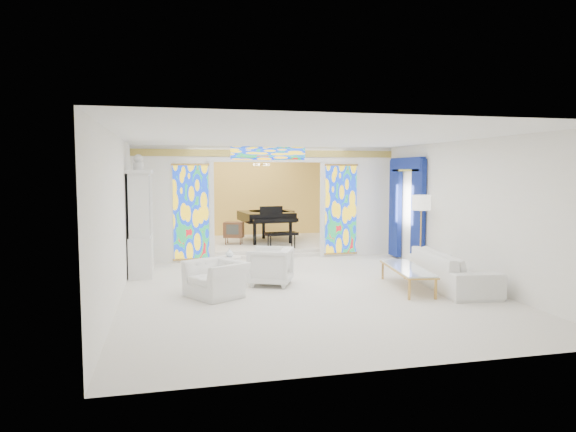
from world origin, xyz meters
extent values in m
plane|color=silver|center=(0.00, 0.00, 0.00)|extent=(12.00, 12.00, 0.00)
cube|color=white|center=(0.00, 0.00, 3.00)|extent=(7.00, 12.00, 0.02)
cube|color=white|center=(0.00, 6.00, 1.50)|extent=(7.00, 0.02, 3.00)
cube|color=white|center=(0.00, -6.00, 1.50)|extent=(7.00, 0.02, 3.00)
cube|color=white|center=(-3.50, 0.00, 1.50)|extent=(0.02, 12.00, 3.00)
cube|color=white|center=(3.50, 0.00, 1.50)|extent=(0.02, 12.00, 3.00)
cube|color=white|center=(-2.50, 2.00, 1.50)|extent=(2.00, 0.18, 3.00)
cube|color=white|center=(2.50, 2.00, 1.50)|extent=(2.00, 0.18, 3.00)
cube|color=white|center=(0.00, 2.00, 2.80)|extent=(3.00, 0.18, 0.40)
cube|color=white|center=(-1.50, 1.90, 1.30)|extent=(0.12, 0.06, 2.60)
cube|color=white|center=(1.50, 1.90, 1.30)|extent=(0.12, 0.06, 2.60)
cube|color=white|center=(0.00, 1.90, 2.65)|extent=(3.24, 0.06, 0.12)
cube|color=gold|center=(0.00, 1.90, 2.82)|extent=(7.00, 0.05, 0.18)
cube|color=gold|center=(-2.03, 1.89, 1.30)|extent=(0.90, 0.04, 2.40)
cube|color=gold|center=(2.03, 1.89, 1.30)|extent=(0.90, 0.04, 2.40)
cube|color=gold|center=(0.00, 1.89, 2.82)|extent=(2.00, 0.04, 0.34)
cube|color=silver|center=(0.00, 4.10, 0.09)|extent=(6.80, 3.80, 0.18)
cube|color=gold|center=(0.00, 5.88, 1.50)|extent=(6.70, 0.10, 2.90)
cylinder|color=#BA8B41|center=(0.20, 4.00, 2.55)|extent=(0.48, 0.48, 0.30)
cube|color=navy|center=(3.40, 0.05, 1.35)|extent=(0.12, 0.55, 2.60)
cube|color=navy|center=(3.40, 1.35, 1.35)|extent=(0.12, 0.55, 2.60)
cube|color=navy|center=(3.40, 0.70, 2.55)|extent=(0.14, 1.70, 0.30)
cube|color=#D6C64B|center=(3.40, 0.70, 2.38)|extent=(0.12, 1.50, 0.06)
cube|color=white|center=(-3.22, 0.60, 0.45)|extent=(0.50, 1.40, 0.90)
cube|color=white|center=(-3.22, 0.60, 1.60)|extent=(0.44, 1.30, 1.40)
cube|color=white|center=(-2.99, 0.60, 1.60)|extent=(0.01, 1.20, 1.30)
cube|color=white|center=(-3.22, 0.60, 2.34)|extent=(0.56, 1.46, 0.08)
cylinder|color=silver|center=(-3.22, 0.25, 2.46)|extent=(0.22, 0.22, 0.16)
sphere|color=silver|center=(-3.22, 0.25, 2.62)|extent=(0.20, 0.20, 0.20)
imported|color=white|center=(-1.76, -1.93, 0.33)|extent=(1.29, 1.33, 0.66)
imported|color=white|center=(-0.57, -1.19, 0.39)|extent=(1.11, 1.10, 0.78)
imported|color=silver|center=(2.95, -2.28, 0.36)|extent=(1.25, 2.59, 0.73)
cylinder|color=white|center=(-1.38, -0.94, 0.56)|extent=(0.53, 0.53, 0.03)
cylinder|color=white|center=(-1.38, -0.94, 0.28)|extent=(0.09, 0.09, 0.54)
cylinder|color=white|center=(-1.38, -0.94, 0.01)|extent=(0.35, 0.35, 0.03)
imported|color=silver|center=(-1.38, -0.94, 0.67)|extent=(0.18, 0.18, 0.18)
cube|color=white|center=(2.03, -2.16, 0.41)|extent=(0.85, 1.98, 0.04)
cube|color=#BA8B41|center=(2.03, -2.16, 0.39)|extent=(0.88, 2.01, 0.03)
cube|color=#BA8B41|center=(1.65, -3.02, 0.20)|extent=(0.05, 0.05, 0.39)
cube|color=#BA8B41|center=(2.14, -3.09, 0.20)|extent=(0.05, 0.05, 0.39)
cube|color=#BA8B41|center=(1.92, -1.22, 0.20)|extent=(0.05, 0.05, 0.39)
cube|color=#BA8B41|center=(2.41, -1.29, 0.20)|extent=(0.05, 0.05, 0.39)
cylinder|color=#BA8B41|center=(3.17, -0.53, 0.02)|extent=(0.40, 0.40, 0.03)
cylinder|color=#BA8B41|center=(3.17, -0.53, 0.82)|extent=(0.04, 0.04, 1.64)
cylinder|color=silver|center=(3.17, -0.53, 1.62)|extent=(0.58, 0.58, 0.35)
cube|color=black|center=(0.35, 4.11, 0.95)|extent=(1.63, 1.72, 0.28)
cylinder|color=black|center=(0.62, 4.49, 0.95)|extent=(1.61, 1.61, 0.28)
cube|color=black|center=(0.44, 3.19, 0.91)|extent=(1.40, 0.44, 0.10)
cube|color=silver|center=(0.45, 3.11, 0.93)|extent=(1.28, 0.23, 0.03)
cube|color=black|center=(0.41, 3.55, 1.18)|extent=(0.71, 0.10, 0.25)
cube|color=black|center=(0.51, 2.59, 0.59)|extent=(0.95, 0.45, 0.08)
cylinder|color=black|center=(-0.13, 3.34, 0.50)|extent=(0.11, 0.11, 0.63)
cylinder|color=black|center=(0.98, 3.45, 0.50)|extent=(0.11, 0.11, 0.63)
cylinder|color=black|center=(0.39, 4.72, 0.50)|extent=(0.11, 0.11, 0.63)
cube|color=brown|center=(-0.71, 3.68, 0.61)|extent=(0.66, 0.55, 0.46)
cube|color=#373C39|center=(-0.77, 3.50, 0.64)|extent=(0.35, 0.14, 0.29)
cone|color=brown|center=(-0.96, 3.63, 0.28)|extent=(0.04, 0.04, 0.20)
cone|color=brown|center=(-0.54, 3.48, 0.28)|extent=(0.04, 0.04, 0.20)
cone|color=brown|center=(-0.87, 3.89, 0.28)|extent=(0.04, 0.04, 0.20)
cone|color=brown|center=(-0.45, 3.74, 0.28)|extent=(0.04, 0.04, 0.20)
camera|label=1|loc=(-2.62, -11.47, 2.35)|focal=32.00mm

